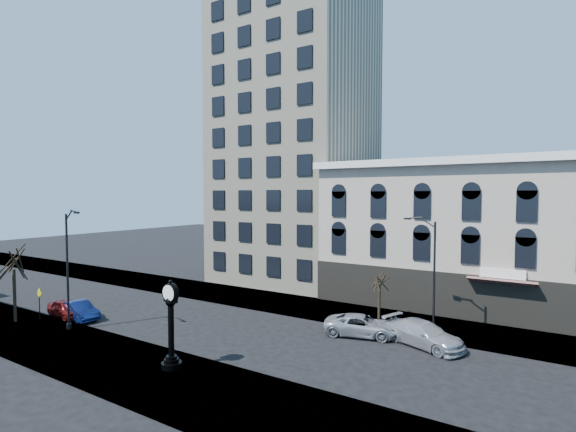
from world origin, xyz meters
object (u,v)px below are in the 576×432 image
Objects in this scene: street_lamp_near at (70,238)px; car_near_a at (67,309)px; street_clock at (171,328)px; warning_sign at (39,298)px; car_near_b at (79,310)px.

street_lamp_near reaches higher than car_near_a.
street_clock is 15.26m from warning_sign.
street_clock reaches higher than car_near_b.
street_clock is at bearing -94.70° from car_near_b.
street_lamp_near is at bearing 5.57° from warning_sign.
car_near_a is at bearing 106.37° from car_near_b.
street_lamp_near reaches higher than street_clock.
warning_sign is at bearing 164.66° from car_near_a.
car_near_b is at bearing 170.06° from street_clock.
car_near_a is 0.96× the size of car_near_b.
street_clock is 1.22× the size of car_near_a.
street_lamp_near is (-10.65, 0.78, 4.30)m from street_clock.
car_near_b is at bearing 151.82° from street_lamp_near.
warning_sign reaches higher than car_near_b.
street_clock reaches higher than car_near_a.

